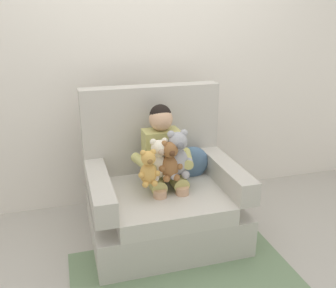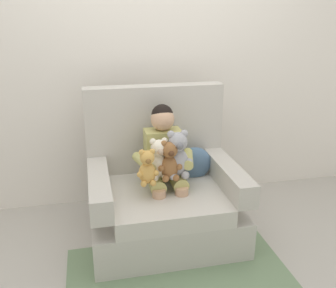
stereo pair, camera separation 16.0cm
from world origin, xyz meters
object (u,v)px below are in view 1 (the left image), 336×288
(plush_grey, at_px, (178,155))
(plush_cream, at_px, (159,160))
(seated_child, at_px, (164,157))
(plush_brown, at_px, (170,161))
(plush_honey, at_px, (148,169))
(armchair, at_px, (161,193))
(throw_pillow, at_px, (192,163))

(plush_grey, height_order, plush_cream, plush_grey)
(seated_child, distance_m, plush_brown, 0.16)
(plush_grey, bearing_deg, plush_honey, -172.58)
(seated_child, xyz_separation_m, plush_grey, (0.07, -0.13, 0.05))
(armchair, xyz_separation_m, throw_pillow, (0.27, 0.10, 0.18))
(plush_cream, height_order, plush_brown, plush_cream)
(seated_child, distance_m, throw_pillow, 0.29)
(throw_pillow, bearing_deg, plush_cream, -145.38)
(seated_child, relative_size, plush_brown, 2.93)
(seated_child, height_order, plush_honey, seated_child)
(plush_grey, bearing_deg, plush_brown, -165.61)
(throw_pillow, bearing_deg, plush_grey, -130.16)
(armchair, distance_m, throw_pillow, 0.34)
(armchair, relative_size, seated_child, 1.30)
(armchair, relative_size, plush_honey, 4.33)
(armchair, relative_size, plush_grey, 3.17)
(plush_grey, bearing_deg, seated_child, 106.38)
(armchair, distance_m, plush_brown, 0.35)
(plush_brown, bearing_deg, plush_grey, 43.78)
(armchair, distance_m, plush_honey, 0.39)
(armchair, xyz_separation_m, plush_grey, (0.08, -0.12, 0.34))
(plush_brown, height_order, throw_pillow, plush_brown)
(plush_honey, xyz_separation_m, plush_cream, (0.09, 0.08, 0.02))
(plush_cream, height_order, throw_pillow, plush_cream)
(plush_brown, bearing_deg, seated_child, 108.94)
(seated_child, relative_size, plush_cream, 2.83)
(plush_honey, height_order, plush_grey, plush_grey)
(seated_child, height_order, throw_pillow, seated_child)
(plush_cream, xyz_separation_m, throw_pillow, (0.32, 0.22, -0.14))
(plush_brown, bearing_deg, plush_cream, 171.99)
(plush_cream, bearing_deg, seated_child, 55.27)
(armchair, height_order, seated_child, armchair)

